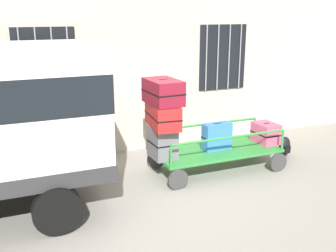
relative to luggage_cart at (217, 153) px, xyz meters
name	(u,v)px	position (x,y,z in m)	size (l,w,h in m)	color
ground_plane	(173,188)	(-1.14, -0.47, -0.35)	(40.00, 40.00, 0.00)	gray
building_wall	(130,38)	(-1.14, 1.90, 2.14)	(12.00, 0.38, 5.00)	#BCB29E
luggage_cart	(217,153)	(0.00, 0.00, 0.00)	(2.52, 1.13, 0.42)	#2D8438
cart_railing	(218,133)	(0.00, 0.00, 0.41)	(2.41, 0.99, 0.42)	#2D8438
suitcase_left_bottom	(162,142)	(-1.14, 0.02, 0.36)	(0.45, 0.56, 0.60)	slate
suitcase_left_middle	(163,115)	(-1.14, 0.01, 0.88)	(0.52, 0.94, 0.43)	#B21E1E
suitcase_left_top	(163,92)	(-1.14, -0.01, 1.32)	(0.55, 0.83, 0.44)	maroon
suitcase_midleft_bottom	(217,136)	(0.00, 0.03, 0.33)	(0.58, 0.28, 0.53)	#3372C6
suitcase_center_bottom	(266,133)	(1.14, 0.01, 0.27)	(0.42, 0.57, 0.41)	#CC4C72
backpack	(285,147)	(1.74, 0.10, -0.14)	(0.27, 0.22, 0.44)	black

